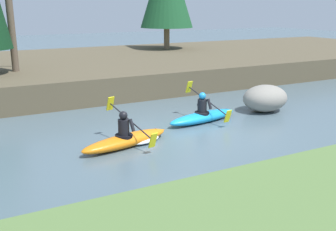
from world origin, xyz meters
TOP-DOWN VIEW (x-y plane):
  - ground_plane at (0.00, 0.00)m, footprint 90.00×90.00m
  - riverbank_far at (0.00, 10.20)m, footprint 44.00×11.90m
  - bare_tree_downstream at (-3.73, 7.75)m, footprint 3.23×3.19m
  - kayaker_lead at (1.12, 0.72)m, footprint 2.80×2.07m
  - kayaker_middle at (-1.91, -0.27)m, footprint 2.78×2.05m
  - boulder_midstream at (3.82, 0.86)m, footprint 1.71×1.34m

SIDE VIEW (x-z plane):
  - ground_plane at x=0.00m, z-range 0.00..0.00m
  - kayaker_middle at x=-1.91m, z-range -0.40..0.80m
  - kayaker_lead at x=1.12m, z-range -0.38..0.82m
  - boulder_midstream at x=3.82m, z-range 0.00..0.96m
  - riverbank_far at x=0.00m, z-range 0.00..1.05m
  - bare_tree_downstream at x=-3.73m, z-range 0.88..6.71m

